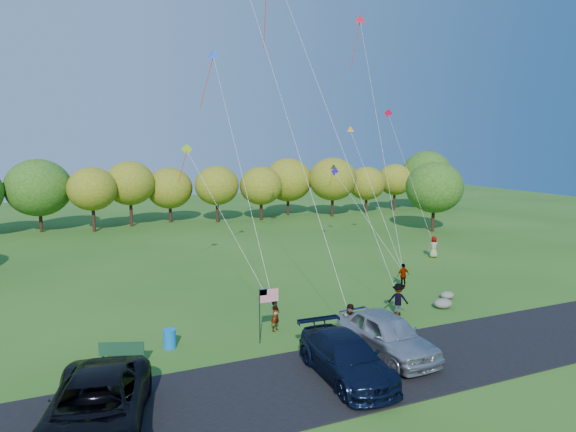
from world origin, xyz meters
name	(u,v)px	position (x,y,z in m)	size (l,w,h in m)	color
ground	(335,336)	(0.00, 0.00, 0.00)	(140.00, 140.00, 0.00)	#295718
asphalt_lane	(380,368)	(0.00, -4.00, 0.03)	(44.00, 6.00, 0.06)	black
treeline	(180,186)	(0.03, 36.02, 4.55)	(74.58, 27.59, 7.86)	#3B2315
minivan_dark	(95,408)	(-11.37, -4.56, 1.00)	(3.12, 6.77, 1.88)	black
minivan_navy	(346,357)	(-1.80, -4.23, 0.90)	(2.35, 5.77, 1.68)	black
minivan_silver	(387,334)	(0.97, -3.01, 1.02)	(2.27, 5.64, 1.92)	#B0B4BC
flyer_a	(275,315)	(-2.42, 1.87, 0.81)	(0.59, 0.39, 1.61)	#4C4C59
flyer_b	(351,322)	(0.43, -0.80, 0.90)	(0.88, 0.69, 1.81)	#4C4C59
flyer_c	(398,299)	(4.75, 1.37, 0.89)	(1.15, 0.66, 1.79)	#4C4C59
flyer_d	(403,275)	(8.34, 5.81, 0.79)	(0.93, 0.39, 1.59)	#4C4C59
flyer_e	(434,247)	(15.92, 12.00, 0.89)	(0.87, 0.57, 1.78)	#4C4C59
park_bench	(121,352)	(-10.04, 0.77, 0.57)	(1.84, 0.94, 1.06)	#174025
trash_barrel	(170,339)	(-7.79, 1.81, 0.44)	(0.59, 0.59, 0.89)	blue
flag_assembly	(265,302)	(-3.44, 0.61, 2.03)	(0.99, 0.64, 2.68)	black
boulder_near	(443,303)	(7.82, 1.27, 0.28)	(1.13, 0.88, 0.56)	gray
boulder_far	(447,295)	(9.27, 2.59, 0.23)	(0.87, 0.73, 0.46)	gray
kites_aloft	(285,5)	(2.88, 12.96, 18.99)	(17.23, 8.16, 19.87)	#FB4C1B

